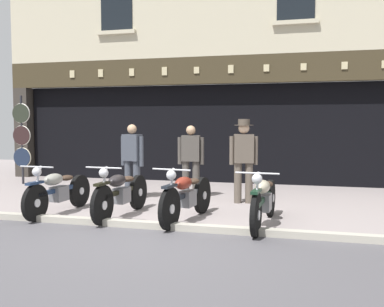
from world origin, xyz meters
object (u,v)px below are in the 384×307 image
(tyre_sign_pole, at_px, (22,136))
(shopkeeper_center, at_px, (191,158))
(salesman_left, at_px, (132,158))
(motorcycle_left, at_px, (58,190))
(motorcycle_center, at_px, (187,195))
(salesman_right, at_px, (244,156))
(advert_board_near, at_px, (321,114))
(motorcycle_center_left, at_px, (121,192))
(motorcycle_center_right, at_px, (264,199))

(tyre_sign_pole, bearing_deg, shopkeeper_center, -10.83)
(salesman_left, bearing_deg, shopkeeper_center, -147.88)
(motorcycle_left, relative_size, tyre_sign_pole, 0.83)
(motorcycle_center, xyz_separation_m, salesman_left, (-1.67, 1.76, 0.43))
(salesman_right, relative_size, advert_board_near, 1.56)
(salesman_left, distance_m, salesman_right, 2.33)
(motorcycle_center_left, bearing_deg, motorcycle_center_right, -177.97)
(salesman_left, xyz_separation_m, salesman_right, (2.33, 0.07, 0.08))
(salesman_left, relative_size, shopkeeper_center, 1.02)
(motorcycle_center_right, height_order, advert_board_near, advert_board_near)
(motorcycle_center_right, relative_size, salesman_right, 1.24)
(motorcycle_center, relative_size, salesman_right, 1.17)
(motorcycle_center, xyz_separation_m, motorcycle_center_right, (1.23, -0.00, -0.01))
(motorcycle_center_left, height_order, tyre_sign_pole, tyre_sign_pole)
(salesman_left, height_order, tyre_sign_pole, tyre_sign_pole)
(salesman_left, height_order, advert_board_near, advert_board_near)
(advert_board_near, bearing_deg, motorcycle_left, -133.77)
(motorcycle_center_left, relative_size, salesman_left, 1.26)
(motorcycle_left, height_order, motorcycle_center_left, motorcycle_center_left)
(advert_board_near, bearing_deg, salesman_left, -142.63)
(motorcycle_center_right, xyz_separation_m, advert_board_near, (0.98, 4.73, 1.40))
(tyre_sign_pole, bearing_deg, motorcycle_center_right, -25.22)
(motorcycle_center_right, xyz_separation_m, shopkeeper_center, (-1.73, 2.15, 0.42))
(shopkeeper_center, xyz_separation_m, tyre_sign_pole, (-4.77, 0.91, 0.41))
(motorcycle_left, distance_m, motorcycle_center_left, 1.16)
(motorcycle_center_left, relative_size, shopkeeper_center, 1.28)
(motorcycle_left, xyz_separation_m, motorcycle_center, (2.32, 0.02, 0.01))
(motorcycle_left, relative_size, motorcycle_center_right, 0.92)
(motorcycle_left, xyz_separation_m, tyre_sign_pole, (-2.94, 3.08, 0.84))
(motorcycle_center, distance_m, advert_board_near, 5.40)
(motorcycle_center, bearing_deg, advert_board_near, -106.77)
(motorcycle_center_left, height_order, shopkeeper_center, shopkeeper_center)
(motorcycle_center, distance_m, motorcycle_center_right, 1.23)
(motorcycle_center_left, distance_m, advert_board_near, 5.95)
(motorcycle_center_right, relative_size, salesman_left, 1.33)
(motorcycle_center, relative_size, salesman_left, 1.25)
(motorcycle_left, relative_size, advert_board_near, 1.79)
(motorcycle_center_right, bearing_deg, motorcycle_left, 3.92)
(motorcycle_center_right, bearing_deg, salesman_left, -27.59)
(motorcycle_center_left, xyz_separation_m, shopkeeper_center, (0.67, 2.11, 0.42))
(motorcycle_center_left, bearing_deg, tyre_sign_pole, -33.38)
(motorcycle_center_right, relative_size, tyre_sign_pole, 0.90)
(motorcycle_center, distance_m, salesman_left, 2.46)
(motorcycle_center_left, height_order, salesman_left, salesman_left)
(motorcycle_left, xyz_separation_m, salesman_right, (2.99, 1.85, 0.52))
(motorcycle_center_right, bearing_deg, tyre_sign_pole, -21.53)
(motorcycle_center_left, height_order, salesman_right, salesman_right)
(motorcycle_center_left, xyz_separation_m, advert_board_near, (3.38, 4.69, 1.40))
(motorcycle_center_right, distance_m, tyre_sign_pole, 7.23)
(motorcycle_center, relative_size, shopkeeper_center, 1.27)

